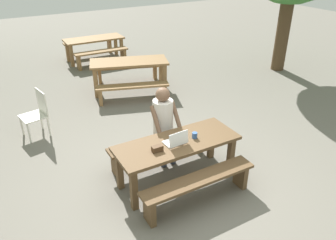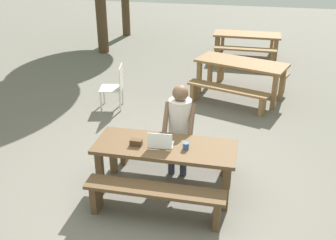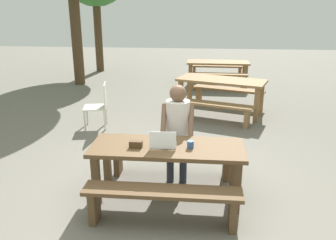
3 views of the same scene
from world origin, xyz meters
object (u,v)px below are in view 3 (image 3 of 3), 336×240
Objects in this scene: picnic_table_front at (167,154)px; person_seated at (178,125)px; picnic_table_rear at (221,85)px; picnic_table_mid at (218,65)px; small_pouch at (136,144)px; coffee_mug at (190,145)px; plastic_chair at (99,105)px; laptop at (163,143)px.

picnic_table_front is 0.60m from person_seated.
person_seated is 0.66× the size of picnic_table_rear.
picnic_table_mid is at bearing 107.75° from picnic_table_rear.
small_pouch is 1.74× the size of coffee_mug.
plastic_chair reaches higher than picnic_table_mid.
small_pouch reaches higher than picnic_table_mid.
coffee_mug is 0.07× the size of person_seated.
person_seated is at bearing -84.92° from picnic_table_rear.
person_seated is at bearing -96.75° from picnic_table_mid.
coffee_mug is 6.56m from picnic_table_mid.
small_pouch is 0.18× the size of plastic_chair.
small_pouch is at bearing -168.28° from picnic_table_front.
picnic_table_front is 20.89× the size of coffee_mug.
picnic_table_front is at bearing 11.72° from small_pouch.
picnic_table_front is 2.99m from plastic_chair.
picnic_table_rear is (0.55, 3.72, -0.10)m from coffee_mug.
plastic_chair is (-1.86, 2.58, -0.29)m from coffee_mug.
coffee_mug is 3.19m from plastic_chair.
coffee_mug is (0.66, 0.04, 0.00)m from small_pouch.
person_seated is at bearing 29.18° from plastic_chair.
small_pouch reaches higher than picnic_table_rear.
coffee_mug is at bearing 178.76° from laptop.
picnic_table_rear reaches higher than picnic_table_front.
laptop is at bearing -134.18° from picnic_table_front.
picnic_table_mid is at bearing -100.89° from laptop.
coffee_mug is at bearing -7.88° from picnic_table_front.
picnic_table_mid is (0.58, 6.53, -0.16)m from coffee_mug.
coffee_mug is 0.10× the size of plastic_chair.
person_seated is 1.51× the size of plastic_chair.
picnic_table_front is 6.55m from picnic_table_mid.
plastic_chair is 0.49× the size of picnic_table_mid.
laptop is 0.33m from coffee_mug.
person_seated reaches higher than plastic_chair.
coffee_mug is 0.64m from person_seated.
small_pouch is (-0.37, -0.08, 0.15)m from picnic_table_front.
small_pouch is 0.66m from coffee_mug.
person_seated is (0.14, 0.62, 0.02)m from laptop.
person_seated is at bearing -105.25° from laptop.
person_seated is 3.20m from picnic_table_rear.
laptop is at bearing -102.33° from person_seated.
small_pouch is (-0.33, -0.03, -0.01)m from laptop.
picnic_table_rear is at bearing -106.17° from laptop.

